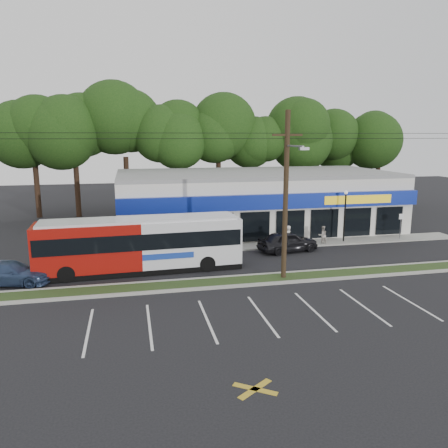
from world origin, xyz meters
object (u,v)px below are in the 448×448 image
at_px(lamp_post, 345,210).
at_px(car_dark, 288,241).
at_px(pedestrian_a, 287,238).
at_px(utility_pole, 284,191).
at_px(pedestrian_b, 323,235).
at_px(metrobus, 141,243).
at_px(car_blue, 10,273).
at_px(sign_post, 401,222).

xyz_separation_m(lamp_post, car_dark, (-5.49, -1.76, -1.89)).
xyz_separation_m(lamp_post, pedestrian_a, (-5.42, -1.50, -1.70)).
xyz_separation_m(utility_pole, pedestrian_b, (6.17, 7.57, -4.66)).
xyz_separation_m(utility_pole, pedestrian_a, (2.75, 6.37, -4.45)).
bearing_deg(lamp_post, pedestrian_b, -171.47).
bearing_deg(lamp_post, pedestrian_a, -164.53).
height_order(metrobus, car_dark, metrobus).
height_order(lamp_post, metrobus, lamp_post).
height_order(lamp_post, pedestrian_b, lamp_post).
height_order(car_blue, pedestrian_b, pedestrian_b).
height_order(sign_post, car_blue, sign_post).
distance_m(car_blue, pedestrian_a, 18.97).
xyz_separation_m(utility_pole, metrobus, (-8.22, 3.57, -3.59)).
distance_m(sign_post, car_dark, 10.63).
bearing_deg(pedestrian_b, car_blue, 10.81).
bearing_deg(car_dark, metrobus, 93.15).
bearing_deg(pedestrian_b, car_dark, 20.67).
bearing_deg(metrobus, pedestrian_b, 13.18).
height_order(pedestrian_a, pedestrian_b, pedestrian_a).
bearing_deg(pedestrian_a, car_blue, -18.82).
bearing_deg(car_dark, car_blue, 90.85).
height_order(sign_post, pedestrian_b, sign_post).
distance_m(sign_post, metrobus, 21.78).
relative_size(metrobus, pedestrian_a, 6.69).
bearing_deg(car_dark, sign_post, -91.68).
distance_m(lamp_post, car_dark, 6.07).
height_order(utility_pole, metrobus, utility_pole).
xyz_separation_m(lamp_post, sign_post, (5.00, -0.23, -1.12)).
distance_m(lamp_post, pedestrian_b, 2.78).
distance_m(lamp_post, sign_post, 5.13).
height_order(utility_pole, lamp_post, utility_pole).
bearing_deg(pedestrian_a, pedestrian_b, 168.96).
xyz_separation_m(sign_post, car_dark, (-10.49, -1.53, -0.77)).
bearing_deg(sign_post, car_blue, -170.07).
distance_m(utility_pole, lamp_post, 11.67).
relative_size(sign_post, car_dark, 0.49).
relative_size(pedestrian_a, pedestrian_b, 1.28).
distance_m(metrobus, car_dark, 11.24).
relative_size(sign_post, pedestrian_a, 1.15).
relative_size(car_dark, car_blue, 0.97).
bearing_deg(utility_pole, pedestrian_a, 66.66).
distance_m(lamp_post, metrobus, 16.96).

